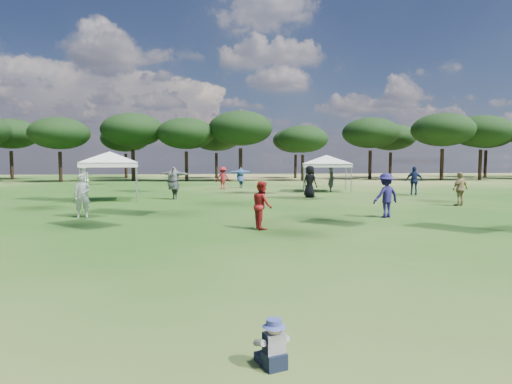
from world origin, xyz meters
TOP-DOWN VIEW (x-y plane):
  - tree_line at (2.39, 47.41)m, footprint 108.78×17.63m
  - tent_left at (-5.65, 22.00)m, footprint 5.90×5.90m
  - tent_right at (8.05, 27.50)m, footprint 6.56×6.56m
  - toddler at (0.28, 2.16)m, footprint 0.39×0.42m
  - festival_crowd at (-1.30, 22.81)m, footprint 27.36×22.42m

SIDE VIEW (x-z plane):
  - toddler at x=0.28m, z-range -0.03..0.50m
  - festival_crowd at x=-1.30m, z-range -0.07..1.84m
  - tent_right at x=8.05m, z-range 1.02..3.92m
  - tent_left at x=-5.65m, z-range 1.07..4.07m
  - tree_line at x=2.39m, z-range 1.54..9.31m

